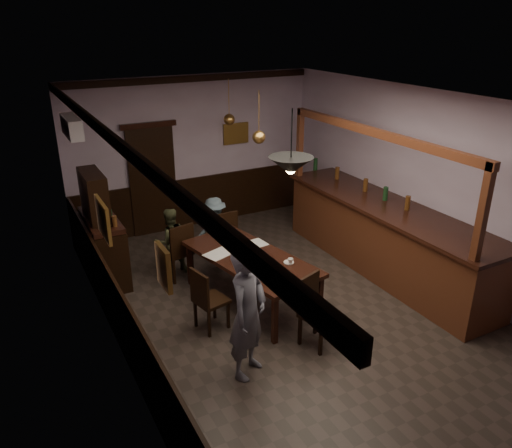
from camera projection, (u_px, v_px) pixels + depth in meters
room at (307, 221)px, 6.60m from camera, size 5.01×8.01×3.01m
dining_table at (250, 260)px, 7.32m from camera, size 1.41×2.35×0.75m
chair_far_left at (179, 249)px, 8.02m from camera, size 0.49×0.49×0.98m
chair_far_right at (224, 235)px, 8.54m from camera, size 0.43×0.43×0.98m
chair_near at (314, 307)px, 6.44m from camera, size 0.52×0.52×0.96m
chair_side at (206, 297)px, 6.70m from camera, size 0.47×0.47×0.92m
person_standing at (248, 313)px, 5.76m from camera, size 0.72×0.67×1.65m
person_seated_left at (170, 241)px, 8.20m from camera, size 0.57×0.45×1.15m
person_seated_right at (215, 228)px, 8.73m from camera, size 0.75×0.47×1.13m
newspaper_left at (219, 254)px, 7.37m from camera, size 0.50×0.42×0.01m
newspaper_right at (253, 244)px, 7.67m from camera, size 0.45×0.34×0.01m
napkin at (256, 263)px, 7.10m from camera, size 0.18×0.18×0.00m
saucer at (289, 262)px, 7.11m from camera, size 0.15×0.15×0.01m
coffee_cup at (290, 261)px, 7.05m from camera, size 0.09×0.09×0.07m
pastry_plate at (269, 270)px, 6.87m from camera, size 0.22×0.22×0.01m
pastry_ring_a at (273, 270)px, 6.84m from camera, size 0.13×0.13×0.04m
pastry_ring_b at (272, 266)px, 6.93m from camera, size 0.13×0.13×0.04m
soda_can at (255, 254)px, 7.23m from camera, size 0.07×0.07×0.12m
beer_glass at (236, 255)px, 7.11m from camera, size 0.06×0.06×0.20m
water_glass at (255, 249)px, 7.35m from camera, size 0.06×0.06×0.15m
pepper_mill at (266, 279)px, 6.54m from camera, size 0.04×0.04×0.14m
sideboard at (102, 237)px, 7.99m from camera, size 0.49×1.37×1.81m
bar_counter at (385, 236)px, 8.29m from camera, size 1.02×4.37×2.45m
door_back at (153, 182)px, 9.59m from camera, size 0.90×0.06×2.10m
ac_unit at (72, 127)px, 7.55m from camera, size 0.20×0.85×0.30m
picture_left_small at (164, 267)px, 3.97m from camera, size 0.04×0.28×0.36m
picture_left_large at (103, 220)px, 6.10m from camera, size 0.04×0.62×0.48m
picture_back at (236, 133)px, 10.09m from camera, size 0.55×0.04×0.42m
pendant_iron at (291, 166)px, 6.13m from camera, size 0.56×0.56×0.81m
pendant_brass_mid at (259, 137)px, 7.57m from camera, size 0.20×0.20×0.81m
pendant_brass_far at (229, 120)px, 8.85m from camera, size 0.20×0.20×0.81m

